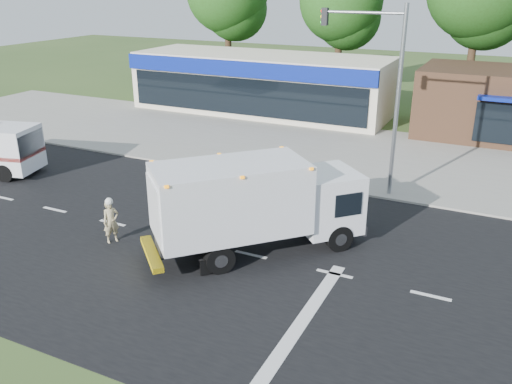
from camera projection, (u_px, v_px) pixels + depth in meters
ground at (251, 255)px, 18.61m from camera, size 120.00×120.00×0.00m
road_asphalt at (251, 255)px, 18.61m from camera, size 60.00×14.00×0.02m
sidewalk at (328, 180)px, 25.46m from camera, size 60.00×2.40×0.12m
parking_apron at (361, 148)px, 30.34m from camera, size 60.00×9.00×0.02m
lane_markings at (271, 282)px, 16.93m from camera, size 55.20×7.00×0.01m
ems_box_truck at (254, 201)px, 18.16m from camera, size 6.83×6.94×3.30m
emergency_worker at (111, 220)px, 19.25m from camera, size 0.62×0.70×1.71m
retail_strip_mall at (261, 83)px, 38.22m from camera, size 18.00×6.20×4.00m
brown_storefront at (508, 104)px, 31.80m from camera, size 10.00×6.70×4.00m
traffic_signal_pole at (384, 82)px, 22.23m from camera, size 3.51×0.25×8.00m
background_trees at (409, 1)px, 39.86m from camera, size 36.77×7.39×12.10m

